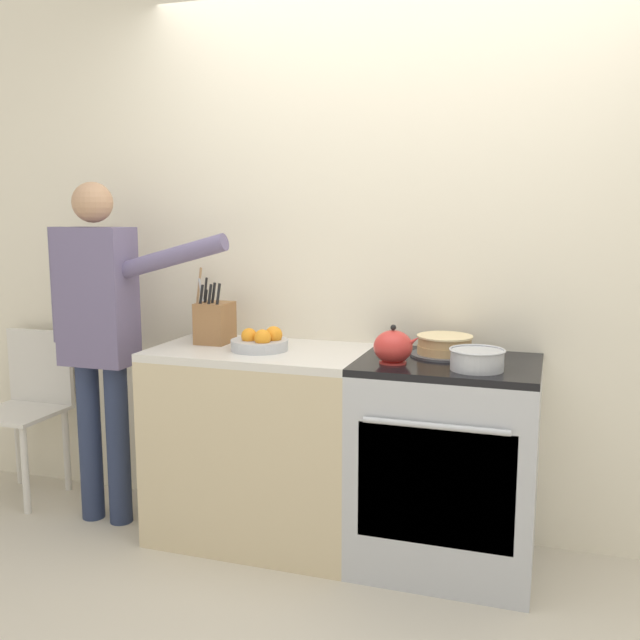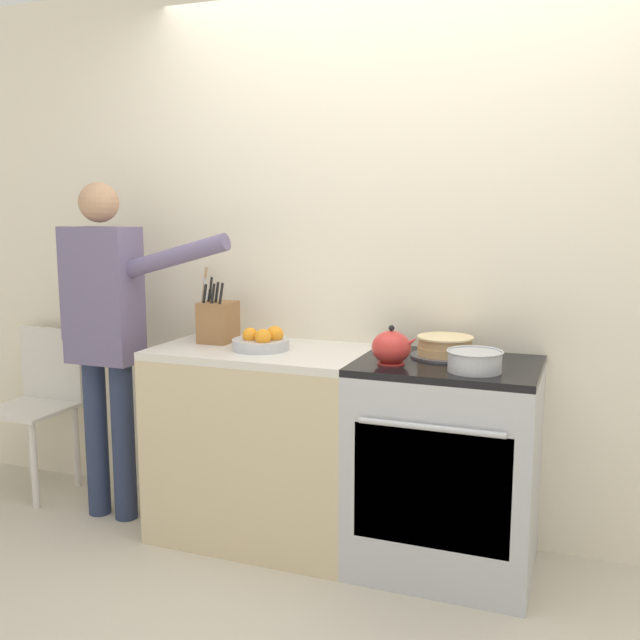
{
  "view_description": "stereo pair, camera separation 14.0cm",
  "coord_description": "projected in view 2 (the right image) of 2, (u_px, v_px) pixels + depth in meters",
  "views": [
    {
      "loc": [
        0.64,
        -2.62,
        1.52
      ],
      "look_at": [
        -0.31,
        0.26,
        1.05
      ],
      "focal_mm": 40.0,
      "sensor_mm": 36.0,
      "label": 1
    },
    {
      "loc": [
        0.77,
        -2.58,
        1.52
      ],
      "look_at": [
        -0.31,
        0.26,
        1.05
      ],
      "focal_mm": 40.0,
      "sensor_mm": 36.0,
      "label": 2
    }
  ],
  "objects": [
    {
      "name": "counter_cabinet",
      "position": [
        262.0,
        443.0,
        3.3
      ],
      "size": [
        0.96,
        0.58,
        0.9
      ],
      "color": "beige",
      "rests_on": "ground_plane"
    },
    {
      "name": "wall_back",
      "position": [
        411.0,
        258.0,
        3.24
      ],
      "size": [
        8.0,
        0.04,
        2.6
      ],
      "color": "silver",
      "rests_on": "ground_plane"
    },
    {
      "name": "tea_kettle",
      "position": [
        392.0,
        348.0,
        2.89
      ],
      "size": [
        0.2,
        0.16,
        0.16
      ],
      "color": "red",
      "rests_on": "stove_range"
    },
    {
      "name": "layer_cake",
      "position": [
        445.0,
        347.0,
        3.03
      ],
      "size": [
        0.29,
        0.29,
        0.09
      ],
      "color": "#4C4C51",
      "rests_on": "stove_range"
    },
    {
      "name": "ground_plane",
      "position": [
        369.0,
        588.0,
        2.89
      ],
      "size": [
        16.0,
        16.0,
        0.0
      ],
      "primitive_type": "plane",
      "color": "beige"
    },
    {
      "name": "mixing_bowl",
      "position": [
        475.0,
        361.0,
        2.76
      ],
      "size": [
        0.22,
        0.22,
        0.08
      ],
      "color": "#B7BABF",
      "rests_on": "stove_range"
    },
    {
      "name": "stove_range",
      "position": [
        445.0,
        466.0,
        3.0
      ],
      "size": [
        0.75,
        0.61,
        0.9
      ],
      "color": "#B7BABF",
      "rests_on": "ground_plane"
    },
    {
      "name": "knife_block",
      "position": [
        218.0,
        322.0,
        3.37
      ],
      "size": [
        0.15,
        0.17,
        0.29
      ],
      "color": "olive",
      "rests_on": "counter_cabinet"
    },
    {
      "name": "fruit_bowl",
      "position": [
        262.0,
        342.0,
        3.19
      ],
      "size": [
        0.26,
        0.26,
        0.11
      ],
      "color": "#B7BABF",
      "rests_on": "counter_cabinet"
    },
    {
      "name": "utensil_crock",
      "position": [
        207.0,
        319.0,
        3.55
      ],
      "size": [
        0.1,
        0.1,
        0.34
      ],
      "color": "silver",
      "rests_on": "counter_cabinet"
    },
    {
      "name": "person_baker",
      "position": [
        106.0,
        322.0,
        3.42
      ],
      "size": [
        0.93,
        0.2,
        1.64
      ],
      "rotation": [
        0.0,
        0.0,
        0.19
      ],
      "color": "#283351",
      "rests_on": "ground_plane"
    },
    {
      "name": "dining_chair",
      "position": [
        41.0,
        397.0,
        3.87
      ],
      "size": [
        0.4,
        0.4,
        0.87
      ],
      "rotation": [
        0.0,
        0.0,
        0.53
      ],
      "color": "silver",
      "rests_on": "ground_plane"
    }
  ]
}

